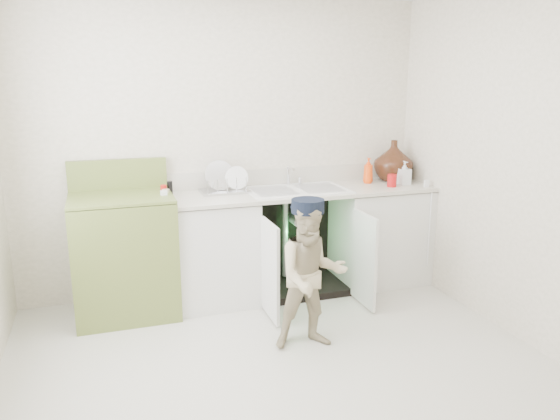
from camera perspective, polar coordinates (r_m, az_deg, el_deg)
name	(u,v)px	position (r m, az deg, el deg)	size (l,w,h in m)	color
ground	(281,365)	(3.72, 0.07, -15.90)	(3.50, 3.50, 0.00)	#B8B2A1
room_shell	(281,178)	(3.29, 0.08, 3.40)	(6.00, 5.50, 1.26)	silver
counter_run	(301,236)	(4.77, 2.22, -2.76)	(2.44, 1.02, 1.27)	silver
avocado_stove	(125,253)	(4.46, -15.94, -4.39)	(0.77, 0.65, 1.20)	olive
repair_worker	(311,274)	(3.75, 3.31, -6.73)	(0.60, 0.89, 1.05)	tan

